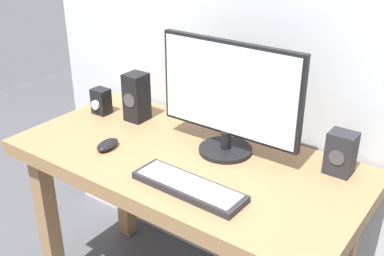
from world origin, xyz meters
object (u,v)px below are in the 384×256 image
desk (185,180)px  speaker_right (341,153)px  monitor (229,96)px  audio_controller (101,101)px  mouse (108,145)px  speaker_left (136,97)px  keyboard_primary (189,187)px

desk → speaker_right: (0.50, 0.21, 0.18)m
monitor → speaker_right: size_ratio=3.70×
audio_controller → monitor: bearing=2.4°
mouse → audio_controller: size_ratio=0.95×
desk → speaker_left: (-0.36, 0.14, 0.21)m
speaker_left → monitor: bearing=-2.1°
speaker_right → speaker_left: 0.86m
audio_controller → speaker_left: bearing=14.0°
desk → monitor: (0.10, 0.12, 0.32)m
keyboard_primary → speaker_right: bearing=48.0°
speaker_right → audio_controller: (-1.03, -0.12, -0.02)m
desk → speaker_right: speaker_right is taller
monitor → keyboard_primary: (0.04, -0.30, -0.21)m
desk → audio_controller: (-0.53, 0.09, 0.16)m
desk → speaker_left: size_ratio=6.38×
desk → mouse: size_ratio=12.18×
desk → audio_controller: bearing=170.0°
speaker_left → audio_controller: 0.18m
audio_controller → mouse: bearing=-40.4°
keyboard_primary → audio_controller: audio_controller is taller
mouse → desk: bearing=15.8°
mouse → monitor: bearing=24.0°
mouse → speaker_left: size_ratio=0.52×
monitor → speaker_left: size_ratio=2.72×
keyboard_primary → speaker_right: size_ratio=2.61×
monitor → mouse: bearing=-146.5°
mouse → speaker_right: size_ratio=0.71×
speaker_right → audio_controller: speaker_right is taller
monitor → audio_controller: bearing=-177.6°
audio_controller → speaker_right: bearing=6.5°
desk → keyboard_primary: 0.26m
monitor → speaker_left: bearing=177.9°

